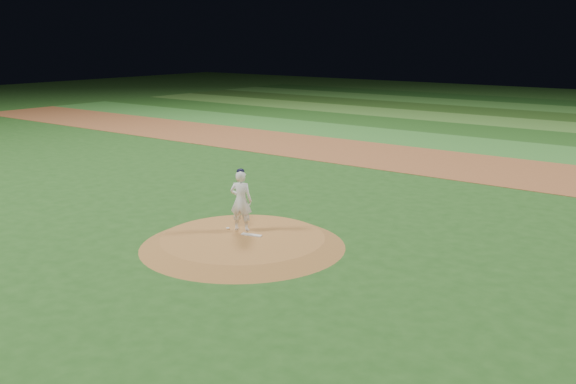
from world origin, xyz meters
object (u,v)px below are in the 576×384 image
(pitchers_mound, at_px, (243,241))
(pitcher_on_mound, at_px, (241,200))
(pitching_rubber, at_px, (252,235))
(rosin_bag, at_px, (228,228))

(pitchers_mound, xyz_separation_m, pitcher_on_mound, (-0.43, 0.44, 0.98))
(pitching_rubber, height_order, rosin_bag, rosin_bag)
(pitching_rubber, distance_m, rosin_bag, 0.90)
(pitchers_mound, height_order, pitching_rubber, pitching_rubber)
(pitching_rubber, bearing_deg, pitchers_mound, -126.65)
(pitchers_mound, relative_size, rosin_bag, 53.25)
(pitchers_mound, distance_m, pitching_rubber, 0.30)
(pitching_rubber, xyz_separation_m, pitcher_on_mound, (-0.53, 0.20, 0.84))
(pitchers_mound, bearing_deg, rosin_bag, 160.52)
(pitchers_mound, distance_m, pitcher_on_mound, 1.16)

